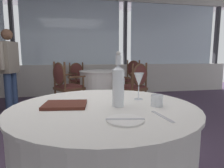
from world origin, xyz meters
name	(u,v)px	position (x,y,z in m)	size (l,w,h in m)	color
ground_plane	(74,156)	(0.00, 0.00, 0.00)	(12.46, 12.46, 0.00)	#47384C
window_wall_far	(72,54)	(0.00, 3.47, 1.14)	(9.59, 0.14, 2.85)	beige
foreground_table	(104,159)	(0.21, -0.78, 0.38)	(1.21, 1.21, 0.76)	silver
side_plate	(125,120)	(0.26, -1.11, 0.76)	(0.19, 0.19, 0.01)	white
butter_knife	(125,119)	(0.26, -1.11, 0.77)	(0.20, 0.02, 0.00)	silver
dinner_fork	(162,116)	(0.48, -1.08, 0.76)	(0.20, 0.02, 0.00)	silver
water_bottle	(118,84)	(0.29, -0.82, 0.90)	(0.08, 0.08, 0.35)	white
wine_glass	(139,80)	(0.49, -0.66, 0.90)	(0.07, 0.07, 0.20)	white
water_tumbler	(157,100)	(0.54, -0.87, 0.80)	(0.08, 0.08, 0.08)	white
menu_book	(65,105)	(-0.04, -0.75, 0.77)	(0.27, 0.21, 0.02)	#512319
background_table_1	(103,87)	(0.66, 2.28, 0.38)	(1.04, 1.04, 0.76)	silver
dining_chair_1_0	(135,83)	(1.16, 1.48, 0.57)	(0.65, 0.63, 0.96)	brown
dining_chair_1_1	(130,76)	(1.46, 2.78, 0.57)	(0.63, 0.65, 0.98)	brown
dining_chair_1_2	(79,77)	(0.16, 3.08, 0.53)	(0.65, 0.63, 0.92)	brown
dining_chair_1_3	(65,83)	(-0.15, 1.78, 0.58)	(0.63, 0.65, 0.98)	brown
diner_person_0	(9,66)	(-1.16, 1.93, 0.89)	(0.28, 0.52, 1.58)	#334770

